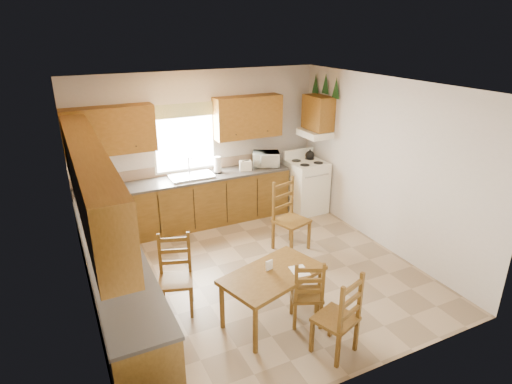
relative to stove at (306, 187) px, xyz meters
name	(u,v)px	position (x,y,z in m)	size (l,w,h in m)	color
floor	(256,273)	(-1.88, -1.63, -0.49)	(4.50, 4.50, 0.00)	gray
ceiling	(256,86)	(-1.88, -1.63, 2.21)	(4.50, 4.50, 0.00)	#915F27
wall_left	(79,218)	(-4.13, -1.63, 0.86)	(4.50, 4.50, 0.00)	beige
wall_right	(384,165)	(0.37, -1.63, 0.86)	(4.50, 4.50, 0.00)	beige
wall_back	(201,147)	(-1.88, 0.62, 0.86)	(4.50, 4.50, 0.00)	beige
wall_front	(363,266)	(-1.88, -3.88, 0.86)	(4.50, 4.50, 0.00)	beige
lower_cab_back	(189,203)	(-2.25, 0.32, -0.05)	(3.75, 0.60, 0.88)	brown
lower_cab_left	(118,286)	(-3.83, -1.78, -0.05)	(0.60, 3.60, 0.88)	brown
counter_back	(187,179)	(-2.25, 0.32, 0.41)	(3.75, 0.63, 0.04)	#403D3A
counter_left	(113,253)	(-3.83, -1.78, 0.41)	(0.63, 3.60, 0.04)	#403D3A
backsplash	(182,168)	(-2.25, 0.61, 0.52)	(3.75, 0.01, 0.18)	#876F59
upper_cab_back_left	(110,131)	(-3.43, 0.46, 1.37)	(1.41, 0.33, 0.75)	brown
upper_cab_back_right	(248,117)	(-1.02, 0.46, 1.37)	(1.25, 0.33, 0.75)	brown
upper_cab_left	(90,179)	(-3.96, -1.78, 1.37)	(0.33, 3.60, 0.75)	brown
upper_cab_stove	(318,113)	(0.20, 0.02, 1.41)	(0.33, 0.62, 0.62)	brown
range_hood	(315,133)	(0.15, 0.02, 1.03)	(0.44, 0.62, 0.12)	white
window_frame	(185,139)	(-2.18, 0.59, 1.06)	(1.13, 0.02, 1.18)	white
window_pane	(185,139)	(-2.18, 0.59, 1.06)	(1.05, 0.01, 1.10)	white
window_valance	(183,110)	(-2.18, 0.56, 1.56)	(1.19, 0.01, 0.24)	#5D7C3A
sink_basin	(191,176)	(-2.18, 0.32, 0.45)	(0.75, 0.45, 0.04)	silver
pine_decal_a	(336,88)	(0.33, -0.30, 1.89)	(0.22, 0.22, 0.36)	#18401A
pine_decal_b	(326,83)	(0.33, 0.02, 1.93)	(0.22, 0.22, 0.36)	#18401A
pine_decal_c	(316,84)	(0.33, 0.34, 1.89)	(0.22, 0.22, 0.36)	#18401A
stove	(306,187)	(0.00, 0.00, 0.00)	(0.65, 0.68, 0.97)	white
coffeemaker	(94,183)	(-3.78, 0.35, 0.59)	(0.18, 0.22, 0.31)	white
paper_towel	(217,165)	(-1.67, 0.36, 0.58)	(0.13, 0.13, 0.30)	white
toaster	(245,166)	(-1.16, 0.27, 0.52)	(0.21, 0.14, 0.17)	white
microwave	(266,159)	(-0.71, 0.32, 0.57)	(0.45, 0.33, 0.27)	white
dining_table	(272,296)	(-2.16, -2.66, -0.16)	(1.22, 0.70, 0.66)	brown
chair_near_left	(336,314)	(-1.81, -3.46, 0.01)	(0.42, 0.40, 1.00)	brown
chair_near_right	(307,290)	(-1.81, -2.88, -0.04)	(0.37, 0.35, 0.89)	brown
chair_far_left	(175,276)	(-3.17, -1.98, 0.02)	(0.42, 0.40, 1.01)	brown
chair_far_right	(292,217)	(-1.05, -1.22, 0.09)	(0.48, 0.46, 1.14)	brown
table_paper	(299,271)	(-1.85, -2.76, 0.17)	(0.19, 0.26, 0.00)	white
table_card	(269,265)	(-2.16, -2.57, 0.23)	(0.09, 0.02, 0.13)	white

